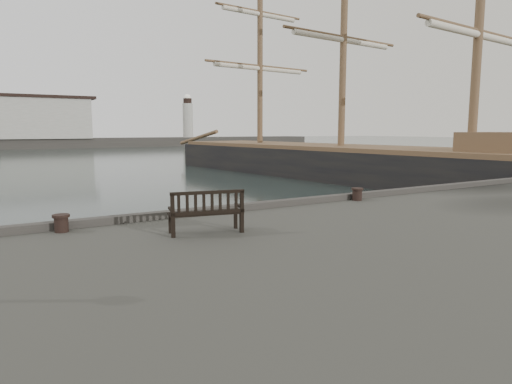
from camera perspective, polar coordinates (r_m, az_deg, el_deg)
ground at (r=12.85m, az=-6.75°, el=-9.51°), size 400.00×400.00×0.00m
bench at (r=10.05m, az=-6.26°, el=-3.47°), size 1.69×0.88×0.93m
bollard_left at (r=10.99m, az=-23.16°, el=-3.61°), size 0.49×0.49×0.39m
bollard_right at (r=14.95m, az=12.53°, el=-0.27°), size 0.48×0.48×0.40m
tall_ship_main at (r=37.03m, az=10.50°, el=2.89°), size 11.38×38.40×28.37m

